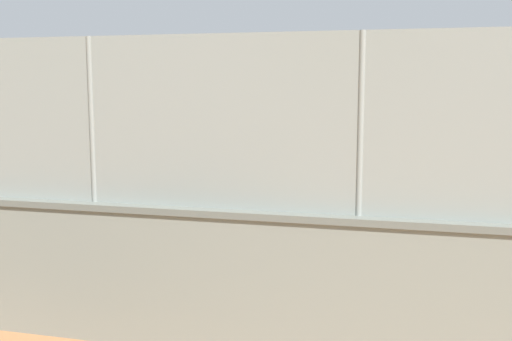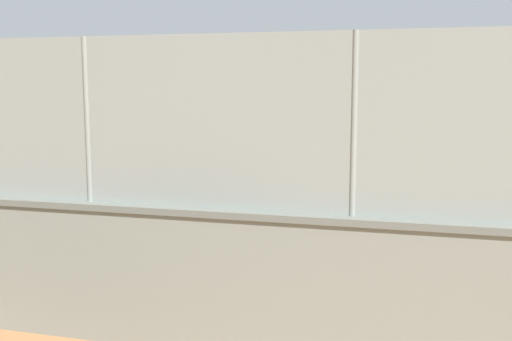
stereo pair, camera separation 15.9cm
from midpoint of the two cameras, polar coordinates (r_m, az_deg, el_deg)
ground_plane at (r=16.40m, az=4.76°, el=-2.99°), size 260.00×260.00×0.00m
perimeter_wall at (r=6.90m, az=8.86°, el=-11.22°), size 26.08×0.56×1.73m
fence_panel_on_wall at (r=6.53m, az=9.21°, el=4.31°), size 25.63×0.22×1.99m
player_foreground_swinging at (r=14.45m, az=14.49°, el=-1.17°), size 1.21×0.69×1.50m
player_near_wall_returning at (r=18.22m, az=-12.18°, el=1.22°), size 0.74×1.09×1.72m
sports_ball at (r=13.28m, az=12.80°, el=-5.43°), size 0.16×0.16×0.16m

